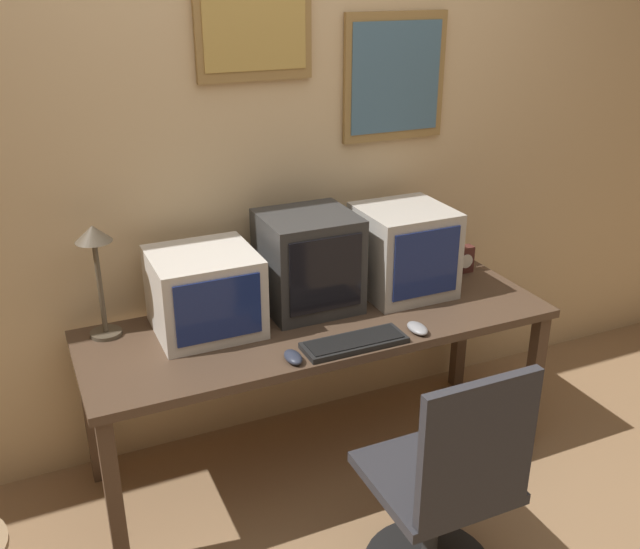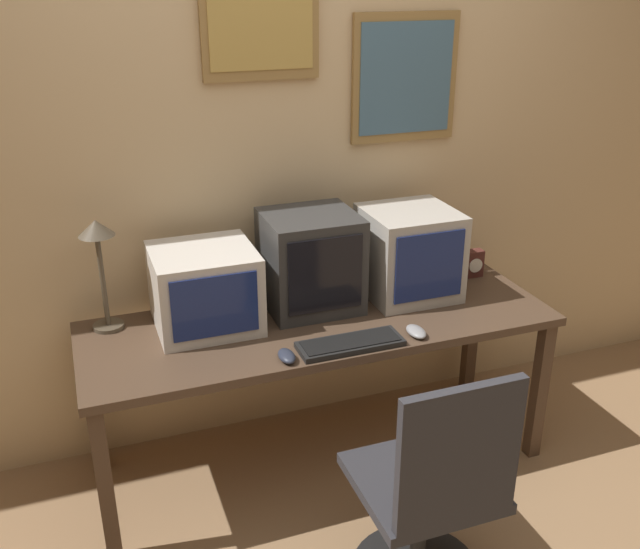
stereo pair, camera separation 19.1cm
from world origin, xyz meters
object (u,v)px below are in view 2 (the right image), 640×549
at_px(monitor_right, 409,253).
at_px(keyboard_main, 350,344).
at_px(mouse_far_corner, 287,356).
at_px(office_chair, 431,502).
at_px(desk_clock, 473,263).
at_px(monitor_center, 311,261).
at_px(mouse_near_keyboard, 416,332).
at_px(monitor_left, 205,288).
at_px(desk_lamp, 99,249).

xyz_separation_m(monitor_right, keyboard_main, (-0.42, -0.36, -0.18)).
height_order(mouse_far_corner, office_chair, office_chair).
relative_size(mouse_far_corner, office_chair, 0.12).
bearing_deg(keyboard_main, mouse_far_corner, -176.68).
bearing_deg(mouse_far_corner, office_chair, -59.13).
relative_size(monitor_right, desk_clock, 3.02).
xyz_separation_m(monitor_center, keyboard_main, (0.02, -0.39, -0.19)).
bearing_deg(monitor_right, office_chair, -111.00).
height_order(monitor_center, office_chair, monitor_center).
bearing_deg(desk_clock, mouse_far_corner, -156.97).
bearing_deg(mouse_near_keyboard, monitor_left, 153.62).
relative_size(monitor_center, desk_clock, 3.21).
height_order(monitor_right, office_chair, monitor_right).
distance_m(desk_clock, desk_lamp, 1.67).
xyz_separation_m(monitor_right, desk_lamp, (-1.27, 0.11, 0.15)).
bearing_deg(monitor_center, mouse_far_corner, -120.26).
relative_size(mouse_far_corner, desk_clock, 0.85).
xyz_separation_m(monitor_center, monitor_right, (0.44, -0.03, -0.01)).
xyz_separation_m(mouse_near_keyboard, office_chair, (-0.21, -0.56, -0.33)).
height_order(mouse_near_keyboard, desk_lamp, desk_lamp).
relative_size(monitor_center, office_chair, 0.44).
bearing_deg(mouse_near_keyboard, keyboard_main, 178.98).
bearing_deg(mouse_near_keyboard, monitor_center, 126.82).
height_order(monitor_center, monitor_right, monitor_center).
bearing_deg(desk_lamp, mouse_near_keyboard, -23.14).
relative_size(keyboard_main, desk_clock, 3.20).
bearing_deg(desk_clock, desk_lamp, 178.41).
bearing_deg(keyboard_main, monitor_right, 40.84).
distance_m(monitor_right, desk_clock, 0.40).
height_order(monitor_center, mouse_far_corner, monitor_center).
distance_m(mouse_near_keyboard, office_chair, 0.68).
bearing_deg(mouse_near_keyboard, monitor_right, 68.64).
bearing_deg(mouse_near_keyboard, office_chair, -110.76).
relative_size(desk_lamp, office_chair, 0.49).
distance_m(monitor_left, office_chair, 1.17).
bearing_deg(keyboard_main, desk_clock, 28.59).
bearing_deg(mouse_far_corner, monitor_center, 59.74).
xyz_separation_m(monitor_left, monitor_center, (0.45, 0.03, 0.04)).
distance_m(monitor_right, mouse_near_keyboard, 0.43).
relative_size(monitor_left, desk_lamp, 0.88).
bearing_deg(monitor_right, monitor_center, 176.28).
bearing_deg(keyboard_main, monitor_left, 142.22).
distance_m(monitor_left, mouse_far_corner, 0.46).
bearing_deg(monitor_left, mouse_far_corner, -60.62).
xyz_separation_m(monitor_center, office_chair, (0.09, -0.95, -0.52)).
height_order(monitor_right, desk_lamp, desk_lamp).
xyz_separation_m(monitor_center, mouse_near_keyboard, (0.30, -0.40, -0.19)).
distance_m(mouse_near_keyboard, desk_lamp, 1.27).
bearing_deg(office_chair, keyboard_main, 96.79).
bearing_deg(mouse_far_corner, keyboard_main, 3.32).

